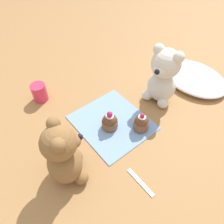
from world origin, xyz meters
TOP-DOWN VIEW (x-y plane):
  - ground_plane at (0.00, 0.00)m, footprint 4.00×4.00m
  - knitted_placemat at (0.00, 0.00)m, footprint 0.25×0.22m
  - tulle_cloth at (0.04, 0.40)m, footprint 0.28×0.21m
  - teddy_bear_cream at (0.02, 0.21)m, footprint 0.12×0.12m
  - teddy_bear_tan at (0.07, -0.22)m, footprint 0.13×0.13m
  - cupcake_near_cream_bear at (0.08, 0.06)m, footprint 0.05×0.05m
  - cupcake_near_tan_bear at (0.01, -0.02)m, footprint 0.05×0.05m
  - juice_glass at (-0.26, -0.13)m, footprint 0.06×0.06m
  - teaspoon at (0.22, -0.08)m, footprint 0.10×0.01m

SIDE VIEW (x-z plane):
  - ground_plane at x=0.00m, z-range 0.00..0.00m
  - teaspoon at x=0.22m, z-range 0.00..0.01m
  - knitted_placemat at x=0.00m, z-range 0.00..0.01m
  - tulle_cloth at x=0.04m, z-range 0.00..0.04m
  - cupcake_near_tan_bear at x=0.01m, z-range 0.00..0.07m
  - cupcake_near_cream_bear at x=0.08m, z-range 0.00..0.07m
  - juice_glass at x=-0.26m, z-range 0.00..0.07m
  - teddy_bear_tan at x=0.07m, z-range -0.01..0.20m
  - teddy_bear_cream at x=0.02m, z-range 0.00..0.22m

